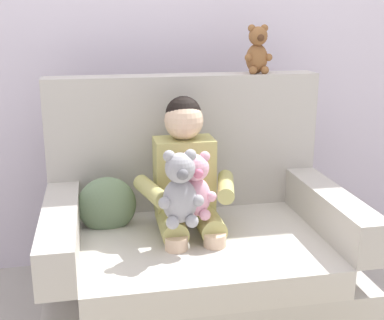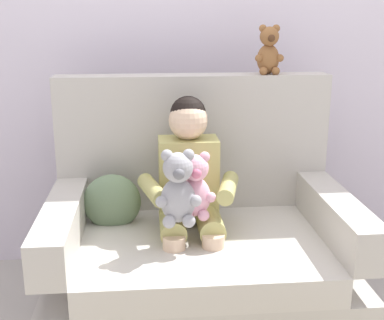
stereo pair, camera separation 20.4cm
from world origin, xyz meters
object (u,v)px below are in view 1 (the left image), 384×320
(plush_grey, at_px, (180,190))
(seated_child, at_px, (187,183))
(throw_pillow, at_px, (107,205))
(armchair, at_px, (197,250))
(plush_brown_on_backrest, at_px, (257,51))
(plush_pink, at_px, (196,187))

(plush_grey, bearing_deg, seated_child, 62.41)
(throw_pillow, bearing_deg, armchair, -15.19)
(seated_child, bearing_deg, plush_brown_on_backrest, 38.79)
(plush_pink, height_order, throw_pillow, plush_pink)
(seated_child, relative_size, plush_pink, 2.95)
(seated_child, relative_size, throw_pillow, 3.17)
(seated_child, height_order, plush_grey, seated_child)
(plush_grey, distance_m, throw_pillow, 0.43)
(plush_grey, bearing_deg, plush_brown_on_backrest, 37.11)
(plush_pink, xyz_separation_m, plush_brown_on_backrest, (0.38, 0.43, 0.51))
(plush_grey, bearing_deg, plush_pink, 27.60)
(plush_pink, height_order, plush_brown_on_backrest, plush_brown_on_backrest)
(armchair, relative_size, plush_grey, 4.21)
(seated_child, bearing_deg, armchair, -9.97)
(plush_grey, relative_size, plush_brown_on_backrest, 1.34)
(throw_pillow, bearing_deg, plush_grey, -45.14)
(plush_brown_on_backrest, relative_size, throw_pillow, 0.88)
(seated_child, relative_size, plush_brown_on_backrest, 3.61)
(plush_pink, relative_size, throw_pillow, 1.07)
(plush_grey, height_order, throw_pillow, plush_grey)
(plush_grey, distance_m, plush_brown_on_backrest, 0.83)
(plush_pink, xyz_separation_m, plush_grey, (-0.07, -0.06, 0.01))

